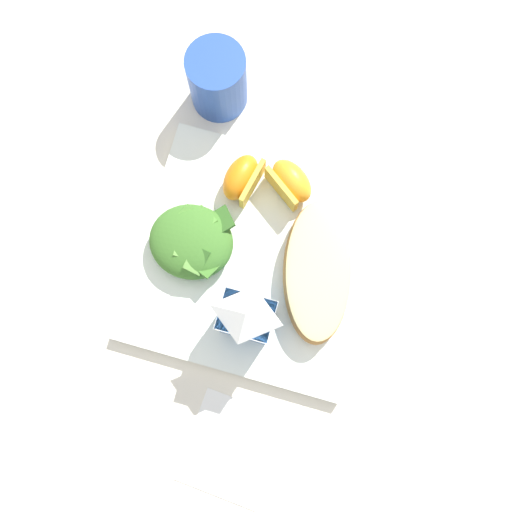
% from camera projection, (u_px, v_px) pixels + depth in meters
% --- Properties ---
extents(ground, '(3.00, 3.00, 0.00)m').
position_uv_depth(ground, '(256.00, 260.00, 0.68)').
color(ground, beige).
extents(white_plate, '(0.28, 0.28, 0.02)m').
position_uv_depth(white_plate, '(256.00, 259.00, 0.67)').
color(white_plate, white).
rests_on(white_plate, ground).
extents(cheesy_pizza_bread, '(0.12, 0.18, 0.04)m').
position_uv_depth(cheesy_pizza_bread, '(316.00, 274.00, 0.64)').
color(cheesy_pizza_bread, '#B77F42').
rests_on(cheesy_pizza_bread, white_plate).
extents(green_salad_pile, '(0.10, 0.10, 0.04)m').
position_uv_depth(green_salad_pile, '(192.00, 242.00, 0.65)').
color(green_salad_pile, '#3D7028').
rests_on(green_salad_pile, white_plate).
extents(milk_carton, '(0.06, 0.04, 0.11)m').
position_uv_depth(milk_carton, '(247.00, 317.00, 0.59)').
color(milk_carton, '#23569E').
rests_on(milk_carton, white_plate).
extents(orange_wedge_front, '(0.07, 0.06, 0.04)m').
position_uv_depth(orange_wedge_front, '(290.00, 182.00, 0.66)').
color(orange_wedge_front, orange).
rests_on(orange_wedge_front, white_plate).
extents(orange_wedge_middle, '(0.05, 0.07, 0.04)m').
position_uv_depth(orange_wedge_middle, '(242.00, 178.00, 0.66)').
color(orange_wedge_middle, orange).
rests_on(orange_wedge_middle, white_plate).
extents(paper_napkin, '(0.12, 0.12, 0.00)m').
position_uv_depth(paper_napkin, '(235.00, 450.00, 0.64)').
color(paper_napkin, white).
rests_on(paper_napkin, ground).
extents(drinking_blue_cup, '(0.07, 0.07, 0.09)m').
position_uv_depth(drinking_blue_cup, '(218.00, 80.00, 0.67)').
color(drinking_blue_cup, '#284CA3').
rests_on(drinking_blue_cup, ground).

